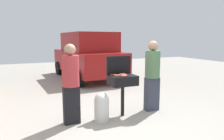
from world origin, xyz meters
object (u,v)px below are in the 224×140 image
(hot_dog_3, at_px, (117,75))
(hot_dog_5, at_px, (119,76))
(bbq_grill, at_px, (123,82))
(person_right, at_px, (152,73))
(hot_dog_2, at_px, (123,74))
(hot_dog_6, at_px, (124,76))
(hot_dog_4, at_px, (122,74))
(parked_minivan, at_px, (88,55))
(hot_dog_0, at_px, (113,75))
(propane_tank, at_px, (102,106))
(hot_dog_1, at_px, (125,75))
(person_left, at_px, (71,81))
(hot_dog_7, at_px, (124,76))
(hot_dog_8, at_px, (117,75))

(hot_dog_3, relative_size, hot_dog_5, 1.00)
(bbq_grill, relative_size, person_right, 0.55)
(hot_dog_2, relative_size, hot_dog_6, 1.00)
(hot_dog_4, height_order, parked_minivan, parked_minivan)
(hot_dog_0, bearing_deg, propane_tank, -151.69)
(hot_dog_6, bearing_deg, hot_dog_5, 158.07)
(hot_dog_1, height_order, person_left, person_left)
(person_left, bearing_deg, hot_dog_3, -1.48)
(bbq_grill, distance_m, hot_dog_3, 0.20)
(hot_dog_3, height_order, hot_dog_7, same)
(bbq_grill, relative_size, hot_dog_8, 7.26)
(person_left, bearing_deg, hot_dog_0, 3.46)
(hot_dog_4, relative_size, parked_minivan, 0.03)
(hot_dog_0, distance_m, parked_minivan, 4.75)
(parked_minivan, bearing_deg, hot_dog_1, 78.51)
(hot_dog_1, distance_m, person_left, 1.21)
(hot_dog_2, distance_m, hot_dog_5, 0.18)
(hot_dog_1, relative_size, hot_dog_3, 1.00)
(person_right, bearing_deg, hot_dog_8, -4.62)
(propane_tank, xyz_separation_m, parked_minivan, (1.17, 4.87, 0.70))
(hot_dog_2, height_order, propane_tank, hot_dog_2)
(hot_dog_0, height_order, hot_dog_2, same)
(hot_dog_2, distance_m, hot_dog_7, 0.21)
(hot_dog_1, relative_size, hot_dog_6, 1.00)
(hot_dog_1, height_order, hot_dog_7, same)
(hot_dog_1, bearing_deg, propane_tank, -172.88)
(person_right, bearing_deg, hot_dog_1, -3.66)
(hot_dog_7, distance_m, hot_dog_8, 0.18)
(hot_dog_2, xyz_separation_m, parked_minivan, (0.60, 4.73, 0.07))
(person_left, distance_m, person_right, 2.01)
(hot_dog_4, height_order, propane_tank, hot_dog_4)
(hot_dog_0, relative_size, hot_dog_2, 1.00)
(hot_dog_0, bearing_deg, hot_dog_7, -58.96)
(hot_dog_6, bearing_deg, parked_minivan, 82.56)
(hot_dog_1, height_order, hot_dog_6, same)
(hot_dog_1, bearing_deg, person_left, 178.04)
(hot_dog_8, distance_m, parked_minivan, 4.86)
(hot_dog_0, xyz_separation_m, hot_dog_4, (0.23, 0.03, 0.00))
(hot_dog_6, xyz_separation_m, hot_dog_7, (-0.02, -0.05, 0.00))
(hot_dog_2, bearing_deg, hot_dog_0, 166.36)
(hot_dog_5, height_order, parked_minivan, parked_minivan)
(hot_dog_4, height_order, person_left, person_left)
(hot_dog_5, xyz_separation_m, hot_dog_8, (-0.04, 0.03, 0.00))
(hot_dog_6, bearing_deg, bbq_grill, 83.01)
(hot_dog_2, distance_m, hot_dog_3, 0.16)
(hot_dog_3, xyz_separation_m, person_right, (0.96, 0.04, -0.03))
(hot_dog_0, height_order, hot_dog_7, same)
(hot_dog_1, distance_m, hot_dog_2, 0.07)
(bbq_grill, height_order, hot_dog_8, hot_dog_8)
(hot_dog_3, height_order, person_left, person_left)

